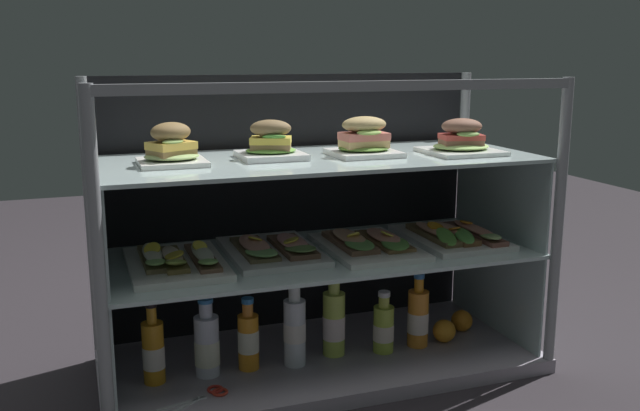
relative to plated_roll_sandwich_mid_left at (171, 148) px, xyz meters
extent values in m
cube|color=#2D282D|center=(0.42, 0.00, -0.69)|extent=(6.00, 6.00, 0.02)
cube|color=#A399A6|center=(0.42, 0.00, -0.66)|extent=(1.28, 0.56, 0.04)
cylinder|color=gray|center=(-0.21, -0.27, -0.25)|extent=(0.03, 0.03, 0.86)
cylinder|color=gray|center=(1.04, -0.27, -0.25)|extent=(0.03, 0.03, 0.86)
cylinder|color=gray|center=(-0.21, 0.26, -0.25)|extent=(0.03, 0.03, 0.86)
cylinder|color=gray|center=(1.04, 0.26, -0.25)|extent=(0.03, 0.03, 0.86)
cube|color=gray|center=(0.42, -0.27, 0.17)|extent=(1.25, 0.03, 0.03)
cube|color=black|center=(0.42, 0.27, -0.23)|extent=(1.22, 0.01, 0.82)
cube|color=silver|center=(-0.19, 0.00, -0.49)|extent=(0.01, 0.49, 0.30)
cube|color=silver|center=(1.02, 0.00, -0.49)|extent=(0.01, 0.49, 0.30)
cube|color=silver|center=(0.42, 0.00, -0.33)|extent=(1.23, 0.51, 0.01)
cube|color=silver|center=(-0.19, 0.00, -0.19)|extent=(0.01, 0.49, 0.27)
cube|color=silver|center=(1.02, 0.00, -0.19)|extent=(0.01, 0.49, 0.27)
cube|color=silver|center=(0.42, 0.00, -0.05)|extent=(1.23, 0.51, 0.01)
cube|color=white|center=(0.00, 0.00, -0.04)|extent=(0.17, 0.17, 0.01)
ellipsoid|color=#9DBD71|center=(0.00, 0.00, -0.02)|extent=(0.14, 0.12, 0.02)
cube|color=olive|center=(0.00, 0.00, -0.01)|extent=(0.13, 0.12, 0.02)
cube|color=#EABD4C|center=(0.00, 0.00, 0.01)|extent=(0.14, 0.13, 0.02)
ellipsoid|color=#93B85B|center=(0.00, -0.04, 0.02)|extent=(0.07, 0.06, 0.02)
ellipsoid|color=brown|center=(0.00, 0.00, 0.04)|extent=(0.14, 0.13, 0.05)
cube|color=white|center=(0.28, 0.02, -0.03)|extent=(0.18, 0.18, 0.02)
ellipsoid|color=#64A740|center=(0.28, 0.02, -0.02)|extent=(0.14, 0.12, 0.01)
cube|color=olive|center=(0.28, 0.02, -0.01)|extent=(0.13, 0.11, 0.02)
cube|color=#E4C949|center=(0.28, 0.02, 0.01)|extent=(0.13, 0.11, 0.02)
ellipsoid|color=#4D9335|center=(0.28, -0.01, 0.02)|extent=(0.07, 0.05, 0.02)
ellipsoid|color=brown|center=(0.28, 0.02, 0.04)|extent=(0.13, 0.11, 0.05)
cube|color=white|center=(0.54, -0.01, -0.04)|extent=(0.18, 0.18, 0.01)
ellipsoid|color=#5E9136|center=(0.54, -0.01, -0.02)|extent=(0.15, 0.13, 0.01)
cube|color=tan|center=(0.54, -0.01, -0.01)|extent=(0.13, 0.08, 0.02)
cube|color=#DB7566|center=(0.54, -0.01, 0.01)|extent=(0.13, 0.09, 0.02)
ellipsoid|color=#99C456|center=(0.54, -0.05, 0.03)|extent=(0.08, 0.03, 0.02)
ellipsoid|color=tan|center=(0.54, -0.01, 0.05)|extent=(0.14, 0.09, 0.05)
cube|color=white|center=(0.83, -0.07, -0.04)|extent=(0.21, 0.21, 0.01)
ellipsoid|color=#A0CC6C|center=(0.83, -0.07, -0.02)|extent=(0.17, 0.14, 0.02)
cube|color=#93624B|center=(0.83, -0.07, -0.01)|extent=(0.13, 0.10, 0.02)
cube|color=#C04239|center=(0.83, -0.07, 0.01)|extent=(0.13, 0.11, 0.02)
ellipsoid|color=#7BA74E|center=(0.83, -0.11, 0.02)|extent=(0.07, 0.04, 0.02)
ellipsoid|color=brown|center=(0.83, -0.07, 0.04)|extent=(0.13, 0.11, 0.05)
cube|color=white|center=(0.00, -0.01, -0.31)|extent=(0.25, 0.37, 0.02)
cube|color=brown|center=(-0.06, 0.01, -0.30)|extent=(0.06, 0.25, 0.01)
ellipsoid|color=#92C76B|center=(-0.06, -0.06, -0.29)|extent=(0.06, 0.13, 0.04)
ellipsoid|color=#EEEBCC|center=(-0.06, 0.01, -0.28)|extent=(0.05, 0.20, 0.02)
cylinder|color=yellow|center=(-0.06, 0.01, -0.27)|extent=(0.06, 0.06, 0.03)
cube|color=brown|center=(-0.01, -0.01, -0.30)|extent=(0.06, 0.24, 0.01)
ellipsoid|color=#94AF47|center=(-0.01, -0.09, -0.29)|extent=(0.08, 0.13, 0.05)
ellipsoid|color=beige|center=(-0.01, -0.01, -0.29)|extent=(0.05, 0.19, 0.01)
cylinder|color=yellow|center=(-0.01, -0.05, -0.28)|extent=(0.05, 0.05, 0.02)
cube|color=brown|center=(0.07, -0.02, -0.30)|extent=(0.06, 0.27, 0.01)
ellipsoid|color=#86BE5F|center=(0.07, -0.10, -0.29)|extent=(0.07, 0.14, 0.05)
ellipsoid|color=silver|center=(0.07, -0.02, -0.29)|extent=(0.05, 0.22, 0.02)
cylinder|color=yellow|center=(0.07, 0.00, -0.27)|extent=(0.05, 0.05, 0.02)
cube|color=white|center=(0.28, 0.02, -0.31)|extent=(0.25, 0.37, 0.02)
cube|color=brown|center=(0.22, 0.02, -0.30)|extent=(0.09, 0.26, 0.01)
ellipsoid|color=#7DB564|center=(0.22, -0.06, -0.29)|extent=(0.10, 0.14, 0.03)
ellipsoid|color=#DF9783|center=(0.22, 0.02, -0.29)|extent=(0.07, 0.21, 0.02)
cylinder|color=yellow|center=(0.23, 0.03, -0.27)|extent=(0.05, 0.05, 0.02)
cube|color=brown|center=(0.33, 0.00, -0.30)|extent=(0.09, 0.25, 0.01)
ellipsoid|color=#688C48|center=(0.33, -0.07, -0.29)|extent=(0.10, 0.13, 0.03)
ellipsoid|color=#DF9891|center=(0.33, 0.00, -0.28)|extent=(0.07, 0.20, 0.02)
cylinder|color=yellow|center=(0.32, -0.02, -0.27)|extent=(0.06, 0.06, 0.02)
cube|color=white|center=(0.56, -0.02, -0.32)|extent=(0.25, 0.37, 0.02)
cube|color=brown|center=(0.51, 0.00, -0.30)|extent=(0.09, 0.25, 0.02)
ellipsoid|color=#6BA652|center=(0.51, -0.08, -0.29)|extent=(0.08, 0.13, 0.02)
ellipsoid|color=#E1A67F|center=(0.51, 0.00, -0.28)|extent=(0.07, 0.20, 0.02)
cylinder|color=#F8DF47|center=(0.51, -0.03, -0.27)|extent=(0.05, 0.04, 0.02)
cube|color=brown|center=(0.61, -0.02, -0.30)|extent=(0.09, 0.25, 0.01)
ellipsoid|color=#64A348|center=(0.61, -0.09, -0.29)|extent=(0.11, 0.14, 0.02)
ellipsoid|color=#ED9B82|center=(0.61, -0.02, -0.29)|extent=(0.07, 0.20, 0.02)
cylinder|color=yellow|center=(0.61, -0.04, -0.28)|extent=(0.05, 0.05, 0.02)
cube|color=white|center=(0.84, -0.01, -0.32)|extent=(0.25, 0.37, 0.02)
cube|color=brown|center=(0.78, -0.01, -0.30)|extent=(0.06, 0.26, 0.02)
ellipsoid|color=#6CB746|center=(0.78, -0.09, -0.29)|extent=(0.08, 0.14, 0.04)
ellipsoid|color=tan|center=(0.78, -0.01, -0.28)|extent=(0.05, 0.21, 0.02)
cylinder|color=orange|center=(0.79, -0.01, -0.27)|extent=(0.07, 0.07, 0.02)
cube|color=brown|center=(0.84, -0.03, -0.30)|extent=(0.06, 0.26, 0.02)
ellipsoid|color=#64B44C|center=(0.84, -0.10, -0.29)|extent=(0.09, 0.14, 0.03)
ellipsoid|color=#E3A281|center=(0.84, -0.03, -0.28)|extent=(0.05, 0.20, 0.02)
cylinder|color=orange|center=(0.83, -0.06, -0.27)|extent=(0.04, 0.04, 0.02)
cube|color=brown|center=(0.91, -0.04, -0.30)|extent=(0.06, 0.29, 0.01)
ellipsoid|color=#9BBC71|center=(0.91, -0.13, -0.29)|extent=(0.09, 0.15, 0.04)
ellipsoid|color=#EF9A7F|center=(0.91, -0.04, -0.28)|extent=(0.05, 0.23, 0.02)
cylinder|color=orange|center=(0.91, 0.00, -0.27)|extent=(0.05, 0.05, 0.01)
cylinder|color=orange|center=(-0.08, -0.03, -0.55)|extent=(0.06, 0.06, 0.17)
cylinder|color=white|center=(-0.08, -0.03, -0.57)|extent=(0.06, 0.06, 0.06)
cylinder|color=orange|center=(-0.08, -0.03, -0.44)|extent=(0.03, 0.03, 0.05)
cylinder|color=black|center=(-0.08, -0.03, -0.42)|extent=(0.03, 0.03, 0.01)
cylinder|color=silver|center=(0.07, -0.03, -0.55)|extent=(0.07, 0.07, 0.17)
cylinder|color=silver|center=(0.07, -0.03, -0.57)|extent=(0.07, 0.07, 0.07)
cylinder|color=silver|center=(0.07, -0.03, -0.45)|extent=(0.04, 0.04, 0.04)
cylinder|color=#2D73B7|center=(0.07, -0.03, -0.42)|extent=(0.04, 0.04, 0.01)
cylinder|color=orange|center=(0.19, -0.03, -0.56)|extent=(0.06, 0.06, 0.16)
cylinder|color=silver|center=(0.19, -0.03, -0.55)|extent=(0.06, 0.06, 0.06)
cylinder|color=orange|center=(0.19, -0.03, -0.46)|extent=(0.03, 0.03, 0.04)
cylinder|color=#2A72B8|center=(0.19, -0.03, -0.43)|extent=(0.03, 0.03, 0.01)
cylinder|color=white|center=(0.32, -0.05, -0.54)|extent=(0.06, 0.06, 0.19)
cylinder|color=white|center=(0.32, -0.05, -0.54)|extent=(0.06, 0.06, 0.05)
cylinder|color=silver|center=(0.32, -0.05, -0.42)|extent=(0.03, 0.03, 0.05)
cylinder|color=#3573B7|center=(0.32, -0.05, -0.39)|extent=(0.04, 0.04, 0.01)
cylinder|color=#BFD652|center=(0.45, -0.02, -0.54)|extent=(0.07, 0.07, 0.19)
cylinder|color=white|center=(0.45, -0.02, -0.55)|extent=(0.07, 0.07, 0.07)
cylinder|color=#B7C955|center=(0.45, -0.02, -0.42)|extent=(0.03, 0.03, 0.05)
cylinder|color=black|center=(0.45, -0.02, -0.39)|extent=(0.04, 0.04, 0.01)
cylinder|color=#B6CF45|center=(0.60, -0.05, -0.57)|extent=(0.06, 0.06, 0.14)
cylinder|color=#F2E1CD|center=(0.60, -0.05, -0.58)|extent=(0.06, 0.06, 0.05)
cylinder|color=#BFC94A|center=(0.60, -0.05, -0.48)|extent=(0.03, 0.03, 0.03)
cylinder|color=white|center=(0.60, -0.05, -0.46)|extent=(0.04, 0.04, 0.01)
cylinder|color=orange|center=(0.72, -0.05, -0.55)|extent=(0.06, 0.06, 0.17)
cylinder|color=#F2DFD1|center=(0.72, -0.05, -0.56)|extent=(0.07, 0.07, 0.06)
cylinder|color=orange|center=(0.72, -0.05, -0.44)|extent=(0.03, 0.03, 0.04)
cylinder|color=#3470B8|center=(0.72, -0.05, -0.41)|extent=(0.03, 0.03, 0.01)
sphere|color=orange|center=(0.81, -0.05, -0.60)|extent=(0.07, 0.07, 0.07)
sphere|color=orange|center=(0.91, 0.01, -0.60)|extent=(0.07, 0.07, 0.07)
cube|color=silver|center=(-0.02, -0.20, -0.64)|extent=(0.12, 0.08, 0.00)
torus|color=red|center=(0.07, -0.14, -0.64)|extent=(0.06, 0.06, 0.01)
cube|color=silver|center=(-0.03, -0.18, -0.64)|extent=(0.13, 0.04, 0.00)
torus|color=red|center=(0.08, -0.16, -0.64)|extent=(0.05, 0.05, 0.01)
cylinder|color=silver|center=(0.02, -0.17, -0.64)|extent=(0.01, 0.01, 0.01)
camera|label=1|loc=(-0.24, -1.86, 0.24)|focal=39.30mm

